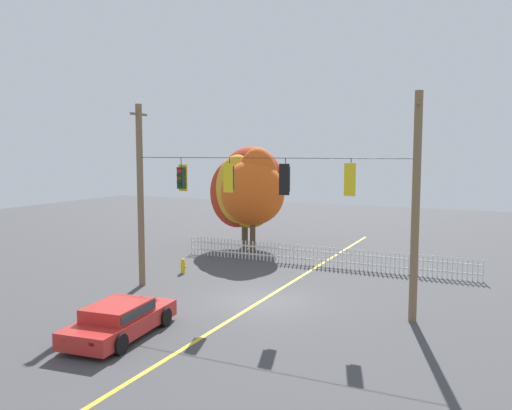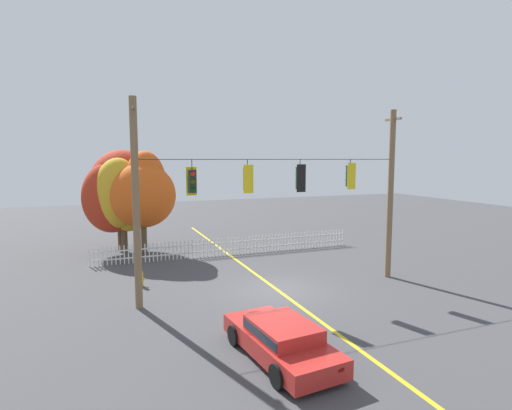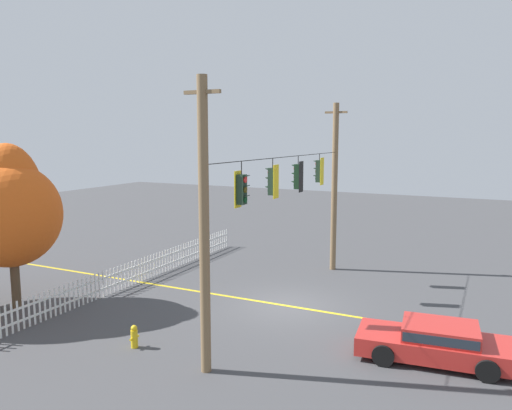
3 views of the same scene
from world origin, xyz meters
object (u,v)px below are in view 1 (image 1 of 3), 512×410
object	(u,v)px
autumn_maple_near_fence	(246,187)
autumn_maple_mid	(243,195)
traffic_signal_northbound_primary	(181,178)
traffic_signal_northbound_secondary	(351,179)
autumn_oak_far_east	(254,189)
traffic_signal_westbound_side	(285,179)
fire_hydrant	(183,266)
traffic_signal_southbound_primary	(230,178)
parked_car	(120,319)

from	to	relation	value
autumn_maple_near_fence	autumn_maple_mid	size ratio (longest dim) A/B	1.08
traffic_signal_northbound_primary	traffic_signal_northbound_secondary	world-z (taller)	same
traffic_signal_northbound_primary	autumn_oak_far_east	distance (m)	9.48
autumn_maple_mid	traffic_signal_westbound_side	bearing A→B (deg)	-55.75
traffic_signal_northbound_primary	traffic_signal_westbound_side	world-z (taller)	same
traffic_signal_westbound_side	fire_hydrant	size ratio (longest dim) A/B	1.96
fire_hydrant	autumn_oak_far_east	bearing A→B (deg)	82.20
traffic_signal_southbound_primary	traffic_signal_westbound_side	xyz separation A→B (m)	(2.48, -0.00, -0.01)
traffic_signal_northbound_secondary	autumn_oak_far_east	bearing A→B (deg)	131.89
traffic_signal_southbound_primary	fire_hydrant	distance (m)	6.91
fire_hydrant	traffic_signal_westbound_side	bearing A→B (deg)	-23.15
autumn_maple_mid	autumn_oak_far_east	distance (m)	1.55
autumn_maple_mid	parked_car	size ratio (longest dim) A/B	1.29
autumn_maple_mid	fire_hydrant	bearing A→B (deg)	-87.77
traffic_signal_northbound_secondary	fire_hydrant	world-z (taller)	traffic_signal_northbound_secondary
autumn_maple_near_fence	parked_car	size ratio (longest dim) A/B	1.40
autumn_maple_mid	autumn_maple_near_fence	bearing A→B (deg)	104.14
traffic_signal_westbound_side	autumn_maple_mid	bearing A→B (deg)	124.25
traffic_signal_westbound_side	traffic_signal_northbound_secondary	size ratio (longest dim) A/B	1.04
traffic_signal_westbound_side	autumn_oak_far_east	bearing A→B (deg)	121.75
traffic_signal_northbound_secondary	fire_hydrant	bearing A→B (deg)	162.89
traffic_signal_southbound_primary	traffic_signal_westbound_side	size ratio (longest dim) A/B	0.98
traffic_signal_westbound_side	parked_car	size ratio (longest dim) A/B	0.31
traffic_signal_northbound_primary	autumn_maple_mid	world-z (taller)	autumn_maple_mid
traffic_signal_northbound_primary	fire_hydrant	size ratio (longest dim) A/B	1.97
traffic_signal_westbound_side	parked_car	xyz separation A→B (m)	(-3.52, -5.76, -4.41)
traffic_signal_southbound_primary	traffic_signal_westbound_side	distance (m)	2.48
traffic_signal_westbound_side	autumn_oak_far_east	xyz separation A→B (m)	(-5.81, 9.38, -1.17)
traffic_signal_northbound_secondary	parked_car	bearing A→B (deg)	-136.78
traffic_signal_southbound_primary	autumn_maple_near_fence	xyz separation A→B (m)	(-4.70, 11.01, -1.16)
traffic_signal_northbound_primary	autumn_oak_far_east	world-z (taller)	autumn_oak_far_east
parked_car	fire_hydrant	distance (m)	9.19
traffic_signal_northbound_primary	autumn_oak_far_east	bearing A→B (deg)	95.90
traffic_signal_southbound_primary	autumn_maple_mid	distance (m)	11.33
traffic_signal_northbound_primary	fire_hydrant	world-z (taller)	traffic_signal_northbound_primary
traffic_signal_westbound_side	fire_hydrant	bearing A→B (deg)	156.85
autumn_maple_mid	parked_car	distance (m)	16.62
traffic_signal_northbound_secondary	traffic_signal_westbound_side	bearing A→B (deg)	-180.00
traffic_signal_northbound_primary	autumn_oak_far_east	size ratio (longest dim) A/B	0.23
traffic_signal_northbound_secondary	autumn_oak_far_east	xyz separation A→B (m)	(-8.41, 9.38, -1.22)
autumn_oak_far_east	traffic_signal_southbound_primary	bearing A→B (deg)	-70.47
traffic_signal_westbound_side	traffic_signal_northbound_secondary	xyz separation A→B (m)	(2.61, 0.00, 0.05)
traffic_signal_westbound_side	traffic_signal_northbound_secondary	bearing A→B (deg)	0.00
autumn_oak_far_east	parked_car	xyz separation A→B (m)	(2.29, -15.14, -3.24)
autumn_oak_far_east	traffic_signal_westbound_side	bearing A→B (deg)	-58.25
traffic_signal_westbound_side	traffic_signal_southbound_primary	bearing A→B (deg)	179.99
traffic_signal_northbound_primary	parked_car	bearing A→B (deg)	-77.13
traffic_signal_westbound_side	parked_car	world-z (taller)	traffic_signal_westbound_side
traffic_signal_northbound_secondary	fire_hydrant	distance (m)	10.81
traffic_signal_southbound_primary	autumn_oak_far_east	world-z (taller)	autumn_oak_far_east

